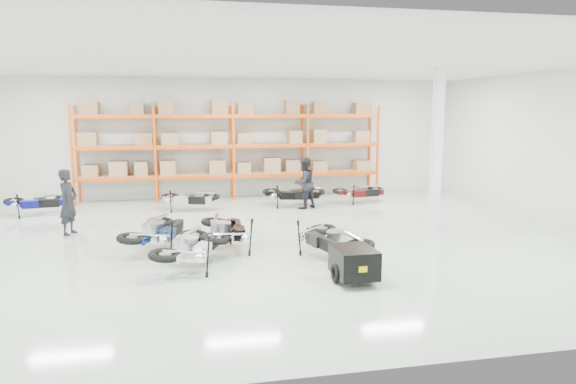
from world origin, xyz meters
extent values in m
plane|color=#B6CBB6|center=(0.00, 0.00, 0.00)|extent=(18.00, 18.00, 0.00)
plane|color=white|center=(0.00, 0.00, 4.50)|extent=(18.00, 18.00, 0.00)
plane|color=silver|center=(0.00, 7.00, 2.25)|extent=(18.00, 0.00, 18.00)
plane|color=silver|center=(0.00, -7.00, 2.25)|extent=(18.00, 0.00, 18.00)
plane|color=silver|center=(9.00, 0.00, 2.25)|extent=(0.00, 14.00, 14.00)
cube|color=#EA4D0C|center=(-5.60, 6.00, 1.75)|extent=(0.08, 0.08, 3.50)
cube|color=#EA4D0C|center=(-5.60, 6.90, 1.75)|extent=(0.08, 0.08, 3.50)
cube|color=#EA4D0C|center=(-2.80, 6.00, 1.75)|extent=(0.08, 0.08, 3.50)
cube|color=#EA4D0C|center=(-2.80, 6.90, 1.75)|extent=(0.08, 0.08, 3.50)
cube|color=#EA4D0C|center=(0.00, 6.00, 1.75)|extent=(0.08, 0.08, 3.50)
cube|color=#EA4D0C|center=(0.00, 6.90, 1.75)|extent=(0.08, 0.08, 3.50)
cube|color=#EA4D0C|center=(2.80, 6.00, 1.75)|extent=(0.08, 0.08, 3.50)
cube|color=#EA4D0C|center=(2.80, 6.90, 1.75)|extent=(0.08, 0.08, 3.50)
cube|color=#EA4D0C|center=(5.60, 6.00, 1.75)|extent=(0.08, 0.08, 3.50)
cube|color=#EA4D0C|center=(5.60, 6.90, 1.75)|extent=(0.08, 0.08, 3.50)
cube|color=#EA4D0C|center=(-4.20, 6.00, 0.90)|extent=(2.70, 0.08, 0.12)
cube|color=#EA4D0C|center=(-4.20, 6.90, 0.90)|extent=(2.70, 0.08, 0.12)
cube|color=#AB7B58|center=(-4.20, 6.45, 0.97)|extent=(2.68, 0.88, 0.02)
cube|color=#AB7B58|center=(-4.20, 6.45, 1.20)|extent=(2.40, 0.70, 0.44)
cube|color=#EA4D0C|center=(-1.40, 6.00, 0.90)|extent=(2.70, 0.08, 0.12)
cube|color=#EA4D0C|center=(-1.40, 6.90, 0.90)|extent=(2.70, 0.08, 0.12)
cube|color=#AB7B58|center=(-1.40, 6.45, 0.97)|extent=(2.68, 0.88, 0.02)
cube|color=#AB7B58|center=(-1.40, 6.45, 1.20)|extent=(2.40, 0.70, 0.44)
cube|color=#EA4D0C|center=(1.40, 6.00, 0.90)|extent=(2.70, 0.08, 0.12)
cube|color=#EA4D0C|center=(1.40, 6.90, 0.90)|extent=(2.70, 0.08, 0.12)
cube|color=#AB7B58|center=(1.40, 6.45, 0.97)|extent=(2.68, 0.88, 0.02)
cube|color=#AB7B58|center=(1.40, 6.45, 1.20)|extent=(2.40, 0.70, 0.44)
cube|color=#EA4D0C|center=(4.20, 6.00, 0.90)|extent=(2.70, 0.08, 0.12)
cube|color=#EA4D0C|center=(4.20, 6.90, 0.90)|extent=(2.70, 0.08, 0.12)
cube|color=#AB7B58|center=(4.20, 6.45, 0.97)|extent=(2.68, 0.88, 0.02)
cube|color=#AB7B58|center=(4.20, 6.45, 1.20)|extent=(2.40, 0.70, 0.44)
cube|color=#EA4D0C|center=(-4.20, 6.00, 2.00)|extent=(2.70, 0.08, 0.12)
cube|color=#EA4D0C|center=(-4.20, 6.90, 2.00)|extent=(2.70, 0.08, 0.12)
cube|color=#AB7B58|center=(-4.20, 6.45, 2.07)|extent=(2.68, 0.88, 0.02)
cube|color=#AB7B58|center=(-4.20, 6.45, 2.30)|extent=(2.40, 0.70, 0.44)
cube|color=#EA4D0C|center=(-1.40, 6.00, 2.00)|extent=(2.70, 0.08, 0.12)
cube|color=#EA4D0C|center=(-1.40, 6.90, 2.00)|extent=(2.70, 0.08, 0.12)
cube|color=#AB7B58|center=(-1.40, 6.45, 2.07)|extent=(2.68, 0.88, 0.02)
cube|color=#AB7B58|center=(-1.40, 6.45, 2.30)|extent=(2.40, 0.70, 0.44)
cube|color=#EA4D0C|center=(1.40, 6.00, 2.00)|extent=(2.70, 0.08, 0.12)
cube|color=#EA4D0C|center=(1.40, 6.90, 2.00)|extent=(2.70, 0.08, 0.12)
cube|color=#AB7B58|center=(1.40, 6.45, 2.07)|extent=(2.68, 0.88, 0.02)
cube|color=#AB7B58|center=(1.40, 6.45, 2.30)|extent=(2.40, 0.70, 0.44)
cube|color=#EA4D0C|center=(4.20, 6.00, 2.00)|extent=(2.70, 0.08, 0.12)
cube|color=#EA4D0C|center=(4.20, 6.90, 2.00)|extent=(2.70, 0.08, 0.12)
cube|color=#AB7B58|center=(4.20, 6.45, 2.07)|extent=(2.68, 0.88, 0.02)
cube|color=#AB7B58|center=(4.20, 6.45, 2.30)|extent=(2.40, 0.70, 0.44)
cube|color=#EA4D0C|center=(-4.20, 6.00, 3.10)|extent=(2.70, 0.08, 0.12)
cube|color=#EA4D0C|center=(-4.20, 6.90, 3.10)|extent=(2.70, 0.08, 0.12)
cube|color=#AB7B58|center=(-4.20, 6.45, 3.17)|extent=(2.68, 0.88, 0.02)
cube|color=#AB7B58|center=(-4.20, 6.45, 3.40)|extent=(2.40, 0.70, 0.44)
cube|color=#EA4D0C|center=(-1.40, 6.00, 3.10)|extent=(2.70, 0.08, 0.12)
cube|color=#EA4D0C|center=(-1.40, 6.90, 3.10)|extent=(2.70, 0.08, 0.12)
cube|color=#AB7B58|center=(-1.40, 6.45, 3.17)|extent=(2.68, 0.88, 0.02)
cube|color=#AB7B58|center=(-1.40, 6.45, 3.40)|extent=(2.40, 0.70, 0.44)
cube|color=#EA4D0C|center=(1.40, 6.00, 3.10)|extent=(2.70, 0.08, 0.12)
cube|color=#EA4D0C|center=(1.40, 6.90, 3.10)|extent=(2.70, 0.08, 0.12)
cube|color=#AB7B58|center=(1.40, 6.45, 3.17)|extent=(2.68, 0.88, 0.02)
cube|color=#AB7B58|center=(1.40, 6.45, 3.40)|extent=(2.40, 0.70, 0.44)
cube|color=#EA4D0C|center=(4.20, 6.00, 3.10)|extent=(2.70, 0.08, 0.12)
cube|color=#EA4D0C|center=(4.20, 6.90, 3.10)|extent=(2.70, 0.08, 0.12)
cube|color=#AB7B58|center=(4.20, 6.45, 3.17)|extent=(2.68, 0.88, 0.02)
cube|color=#AB7B58|center=(4.20, 6.45, 3.40)|extent=(2.40, 0.70, 0.44)
cube|color=white|center=(5.20, 0.50, 2.25)|extent=(0.25, 0.25, 4.50)
cube|color=black|center=(1.41, -3.64, 0.40)|extent=(0.78, 0.98, 0.56)
cube|color=yellow|center=(1.41, -4.12, 0.40)|extent=(0.16, 0.02, 0.11)
torus|color=black|center=(1.02, -3.64, 0.20)|extent=(0.08, 0.38, 0.38)
torus|color=black|center=(1.79, -3.64, 0.20)|extent=(0.08, 0.38, 0.38)
cylinder|color=black|center=(1.41, -2.98, 0.46)|extent=(0.06, 0.91, 0.04)
imported|color=black|center=(-4.88, 1.61, 0.89)|extent=(0.61, 0.75, 1.77)
imported|color=black|center=(2.18, 3.94, 0.88)|extent=(1.07, 1.00, 1.76)
camera|label=1|loc=(-1.77, -12.84, 3.34)|focal=32.00mm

